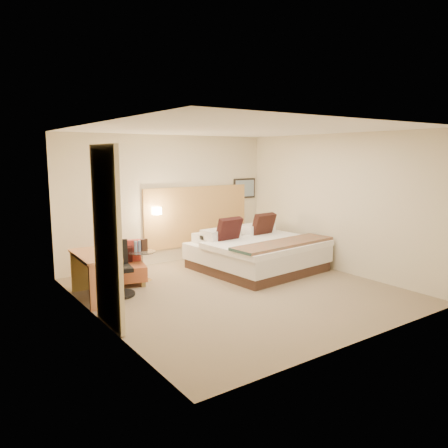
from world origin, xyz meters
TOP-DOWN VIEW (x-y plane):
  - floor at (0.00, 0.00)m, footprint 4.80×5.00m
  - ceiling at (0.00, 0.00)m, footprint 4.80×5.00m
  - wall_back at (0.00, 2.51)m, footprint 4.80×0.02m
  - wall_front at (0.00, -2.51)m, footprint 4.80×0.02m
  - wall_left at (-2.41, 0.00)m, footprint 0.02×5.00m
  - wall_right at (2.41, 0.00)m, footprint 0.02×5.00m
  - headboard_panel at (0.70, 2.47)m, footprint 2.60×0.04m
  - art_frame at (2.02, 2.48)m, footprint 0.62×0.03m
  - art_canvas at (2.02, 2.46)m, footprint 0.54×0.01m
  - lamp_arm at (-0.35, 2.42)m, footprint 0.02×0.12m
  - lamp_shade at (-0.35, 2.36)m, footprint 0.15×0.15m
  - curtain at (-2.36, -0.25)m, footprint 0.06×0.90m
  - bottle_a at (-1.21, 1.50)m, footprint 0.07×0.07m
  - bottle_b at (-1.14, 1.49)m, footprint 0.07×0.07m
  - menu_folder at (-1.05, 1.48)m, footprint 0.14×0.08m
  - bed at (1.13, 0.92)m, footprint 2.37×2.32m
  - lounge_chair at (-1.44, 1.52)m, footprint 0.84×0.78m
  - side_table at (-1.12, 1.46)m, footprint 0.62×0.62m
  - desk at (-2.11, 0.98)m, footprint 0.59×1.20m
  - desk_chair at (-1.77, 0.95)m, footprint 0.58×0.58m

SIDE VIEW (x-z plane):
  - floor at x=0.00m, z-range -0.02..0.00m
  - lounge_chair at x=-1.44m, z-range -0.08..0.67m
  - side_table at x=-1.12m, z-range 0.03..0.59m
  - bed at x=1.13m, z-range -0.19..0.89m
  - desk_chair at x=-1.77m, z-range -0.08..0.82m
  - desk at x=-2.11m, z-range 0.21..0.95m
  - bottle_a at x=-1.21m, z-range 0.56..0.76m
  - bottle_b at x=-1.14m, z-range 0.56..0.76m
  - menu_folder at x=-1.05m, z-range 0.56..0.78m
  - headboard_panel at x=0.70m, z-range 0.30..1.60m
  - lamp_arm at x=-0.35m, z-range 1.14..1.16m
  - lamp_shade at x=-0.35m, z-range 1.07..1.22m
  - curtain at x=-2.36m, z-range 0.01..2.43m
  - wall_back at x=0.00m, z-range 0.00..2.70m
  - wall_front at x=0.00m, z-range 0.00..2.70m
  - wall_left at x=-2.41m, z-range 0.00..2.70m
  - wall_right at x=2.41m, z-range 0.00..2.70m
  - art_frame at x=2.02m, z-range 1.27..1.73m
  - art_canvas at x=2.02m, z-range 1.30..1.70m
  - ceiling at x=0.00m, z-range 2.70..2.72m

